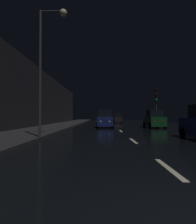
# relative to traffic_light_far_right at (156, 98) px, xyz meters

# --- Properties ---
(ground) EXTENTS (27.63, 84.00, 0.02)m
(ground) POSITION_rel_traffic_light_far_right_xyz_m (-5.31, 1.20, -3.72)
(ground) COLOR black
(sidewalk_left) EXTENTS (4.40, 84.00, 0.15)m
(sidewalk_left) POSITION_rel_traffic_light_far_right_xyz_m (-12.93, 1.20, -3.63)
(sidewalk_left) COLOR #28282B
(sidewalk_left) RESTS_ON ground
(building_facade_left) EXTENTS (0.80, 63.00, 7.66)m
(building_facade_left) POSITION_rel_traffic_light_far_right_xyz_m (-15.53, -2.30, 0.12)
(building_facade_left) COLOR black
(building_facade_left) RESTS_ON ground
(lane_centerline) EXTENTS (0.16, 15.24, 0.01)m
(lane_centerline) POSITION_rel_traffic_light_far_right_xyz_m (-5.31, -14.00, -3.70)
(lane_centerline) COLOR beige
(lane_centerline) RESTS_ON ground
(traffic_light_far_right) EXTENTS (0.36, 0.48, 5.08)m
(traffic_light_far_right) POSITION_rel_traffic_light_far_right_xyz_m (0.00, 0.00, 0.00)
(traffic_light_far_right) COLOR #38383A
(traffic_light_far_right) RESTS_ON ground
(streetlamp_overhead) EXTENTS (1.70, 0.44, 7.90)m
(streetlamp_overhead) POSITION_rel_traffic_light_far_right_xyz_m (-10.40, -13.84, 1.46)
(streetlamp_overhead) COLOR #2D2D30
(streetlamp_overhead) RESTS_ON ground
(car_approaching_headlights) EXTENTS (1.98, 4.29, 2.16)m
(car_approaching_headlights) POSITION_rel_traffic_light_far_right_xyz_m (-6.71, -1.64, -2.72)
(car_approaching_headlights) COLOR #141E51
(car_approaching_headlights) RESTS_ON ground
(car_parked_right_far) EXTENTS (1.93, 4.19, 2.11)m
(car_parked_right_far) POSITION_rel_traffic_light_far_right_xyz_m (-0.80, -1.96, -2.74)
(car_parked_right_far) COLOR #0F3819
(car_parked_right_far) RESTS_ON ground
(car_distant_taillights) EXTENTS (1.69, 3.65, 1.84)m
(car_distant_taillights) POSITION_rel_traffic_light_far_right_xyz_m (-3.86, 13.68, -2.86)
(car_distant_taillights) COLOR black
(car_distant_taillights) RESTS_ON ground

